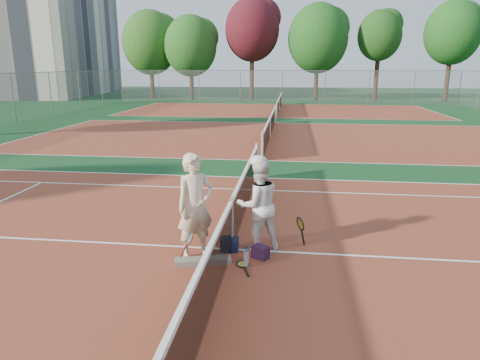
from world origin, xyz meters
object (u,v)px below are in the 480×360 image
net_main (232,225)px  racket_spare (243,264)px  player_a (195,206)px  water_bottle (246,259)px  racket_red (190,245)px  player_b (258,205)px  racket_black_held (300,232)px  sports_bag_purple (261,252)px  apartment_block (54,31)px  sports_bag_navy (229,244)px

net_main → racket_spare: bearing=-65.9°
net_main → player_a: 0.85m
water_bottle → net_main: bearing=116.5°
net_main → racket_red: net_main is taller
player_a → water_bottle: bearing=-58.3°
player_b → player_a: bearing=-2.2°
net_main → water_bottle: size_ratio=36.60×
player_a → player_b: 1.19m
player_b → racket_black_held: size_ratio=3.01×
player_a → racket_spare: 1.33m
racket_spare → sports_bag_purple: bearing=-61.7°
apartment_block → water_bottle: 53.45m
player_b → racket_red: size_ratio=3.24×
racket_red → racket_spare: size_ratio=0.91×
racket_spare → water_bottle: 0.17m
player_b → net_main: bearing=-13.4°
net_main → water_bottle: (0.35, -0.71, -0.36)m
player_a → water_bottle: (0.96, -0.34, -0.82)m
apartment_block → racket_spare: 53.36m
racket_red → player_b: bearing=-1.1°
racket_red → water_bottle: bearing=-39.2°
player_a → racket_black_held: 2.14m
net_main → racket_spare: net_main is taller
net_main → racket_black_held: 1.35m
player_a → racket_black_held: bearing=-18.5°
player_b → sports_bag_purple: size_ratio=6.11×
player_a → racket_red: player_a is taller
sports_bag_navy → net_main: bearing=55.9°
player_a → sports_bag_navy: bearing=-10.4°
racket_spare → sports_bag_purple: 0.44m
racket_spare → racket_red: bearing=64.9°
player_b → racket_red: player_b is taller
sports_bag_navy → racket_red: bearing=-144.9°
apartment_block → sports_bag_purple: size_ratio=75.86×
apartment_block → sports_bag_purple: (28.57, -44.31, -7.38)m
apartment_block → player_b: 52.74m
racket_red → racket_black_held: racket_black_held is taller
apartment_block → player_b: size_ratio=12.41×
net_main → player_b: bearing=12.3°
racket_red → racket_spare: bearing=-35.3°
racket_black_held → water_bottle: 1.41m
racket_spare → sports_bag_navy: (-0.32, 0.57, 0.12)m
sports_bag_navy → sports_bag_purple: sports_bag_navy is taller
player_b → racket_spare: player_b is taller
racket_spare → sports_bag_purple: sports_bag_purple is taller
apartment_block → player_a: apartment_block is taller
water_bottle → player_a: bearing=160.7°
racket_black_held → sports_bag_purple: size_ratio=2.03×
player_a → racket_spare: (0.89, -0.26, -0.96)m
player_a → racket_spare: player_a is taller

